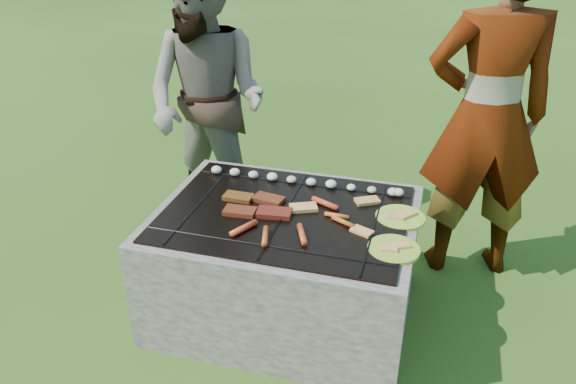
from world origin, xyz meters
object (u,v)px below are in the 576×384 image
plate_near (394,249)px  fire_pit (285,266)px  bystander (207,102)px  plate_far (400,217)px  cook (487,117)px

plate_near → fire_pit: bearing=161.9°
fire_pit → plate_near: plate_near is taller
plate_near → bystander: size_ratio=0.16×
plate_far → cook: 0.78m
plate_far → plate_near: (-0.00, -0.29, -0.00)m
cook → bystander: size_ratio=1.10×
fire_pit → bystander: size_ratio=0.75×
plate_far → bystander: bearing=153.1°
fire_pit → plate_far: bearing=10.9°
fire_pit → plate_far: size_ratio=5.02×
fire_pit → bystander: (-0.73, 0.76, 0.59)m
fire_pit → plate_near: bearing=-18.1°
plate_near → cook: 1.02m
cook → plate_near: bearing=52.2°
fire_pit → cook: 1.35m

